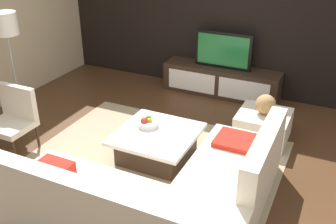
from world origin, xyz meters
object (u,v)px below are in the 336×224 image
Objects in this scene: coffee_table at (157,144)px; accent_chair_near at (14,115)px; floor_lamp at (6,30)px; television at (223,50)px; fruit_bowl at (148,123)px; decorative_ball at (266,104)px; sectional_couch at (165,197)px; media_console at (221,81)px; ottoman at (263,126)px.

accent_chair_near is (-1.82, -0.58, 0.29)m from coffee_table.
television is at bearing 41.46° from floor_lamp.
decorative_ball is (1.31, 0.98, 0.11)m from fruit_bowl.
sectional_couch is at bearing -19.85° from floor_lamp.
sectional_couch is at bearing -59.08° from coffee_table.
media_console is at bearing 98.65° from sectional_couch.
accent_chair_near is 3.39m from ottoman.
fruit_bowl reaches higher than media_console.
floor_lamp is 2.43m from fruit_bowl.
fruit_bowl is (1.64, 0.68, -0.06)m from accent_chair_near.
floor_lamp is at bearing 178.07° from coffee_table.
sectional_couch is 1.36m from fruit_bowl.
coffee_table is at bearing -136.27° from decorative_ball.
decorative_ball is (2.95, 1.66, 0.05)m from accent_chair_near.
accent_chair_near is 1.77m from fruit_bowl.
decorative_ball is (1.03, -1.22, 0.29)m from media_console.
television is 2.25m from fruit_bowl.
television is 0.60× the size of floor_lamp.
media_console is 2.05× the size of television.
sectional_couch reaches higher than decorative_ball.
television is 2.38m from coffee_table.
floor_lamp reaches higher than television.
decorative_ball is at bearing 75.87° from sectional_couch.
sectional_couch is 2.15m from ottoman.
floor_lamp reaches higher than fruit_bowl.
accent_chair_near is 3.14× the size of decorative_ball.
television is at bearing 87.51° from coffee_table.
fruit_bowl is at bearing 151.63° from coffee_table.
television is 1.62m from decorative_ball.
television reaches higher than ottoman.
television is at bearing 130.08° from ottoman.
ottoman is 1.65m from fruit_bowl.
decorative_ball reaches higher than media_console.
accent_chair_near is (-1.92, -2.88, -0.32)m from television.
sectional_couch is 1.18m from coffee_table.
ottoman is (1.03, -1.22, -0.61)m from television.
television reaches higher than sectional_couch.
television is at bearing 82.65° from fruit_bowl.
ottoman reaches higher than coffee_table.
ottoman is at bearing -49.91° from media_console.
floor_lamp is at bearing -164.26° from ottoman.
fruit_bowl is (-0.28, -2.20, -0.39)m from television.
ottoman is (1.13, 1.08, -0.00)m from coffee_table.
accent_chair_near is at bearing -150.58° from ottoman.
media_console is at bearing 130.09° from decorative_ball.
fruit_bowl is (2.22, 0.02, -0.98)m from floor_lamp.
media_console is at bearing -90.00° from television.
media_console is 3.54m from floor_lamp.
coffee_table is 2.69m from floor_lamp.
accent_chair_near is at bearing -123.68° from media_console.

